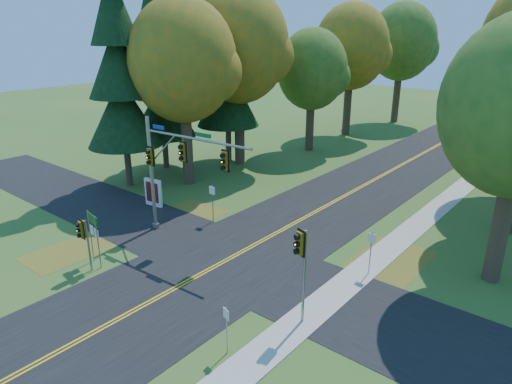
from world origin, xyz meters
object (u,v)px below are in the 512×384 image
Objects in this scene: route_sign_cluster at (93,229)px; traffic_mast at (172,164)px; east_signal_pole at (301,254)px; info_kiosk at (153,193)px.

traffic_mast is at bearing 93.77° from route_sign_cluster.
traffic_mast reaches higher than route_sign_cluster.
traffic_mast reaches higher than east_signal_pole.
east_signal_pole is 2.21× the size of info_kiosk.
traffic_mast reaches higher than info_kiosk.
traffic_mast is 1.77× the size of east_signal_pole.
east_signal_pole is 1.50× the size of route_sign_cluster.
info_kiosk is (-15.55, 4.74, -2.34)m from east_signal_pole.
traffic_mast is 2.64× the size of route_sign_cluster.
traffic_mast is 10.91m from east_signal_pole.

